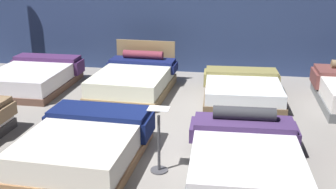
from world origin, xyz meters
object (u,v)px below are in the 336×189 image
bed_5 (134,80)px  bed_6 (242,90)px  bed_4 (33,77)px  bed_2 (245,157)px  bed_1 (85,144)px  price_sign (159,148)px

bed_5 → bed_6: size_ratio=1.12×
bed_6 → bed_4: bearing=177.0°
bed_2 → bed_6: bed_2 is taller
bed_4 → bed_6: bed_4 is taller
bed_1 → bed_2: size_ratio=0.97×
bed_1 → bed_6: (2.24, 3.06, -0.04)m
bed_5 → price_sign: 3.50m
bed_5 → bed_6: bearing=-0.1°
bed_2 → bed_6: bearing=88.2°
bed_1 → bed_4: (-2.38, 3.06, -0.01)m
bed_6 → price_sign: (-1.12, -3.20, 0.14)m
bed_2 → bed_5: size_ratio=0.97×
bed_1 → bed_2: bearing=2.9°
bed_4 → bed_5: size_ratio=0.97×
bed_1 → bed_2: 2.27m
bed_2 → bed_4: 5.54m
bed_1 → bed_6: bed_1 is taller
bed_1 → bed_6: 3.79m
bed_5 → price_sign: bearing=-68.0°
price_sign → bed_1: bearing=172.7°
bed_2 → price_sign: 1.18m
bed_2 → bed_4: bearing=144.6°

